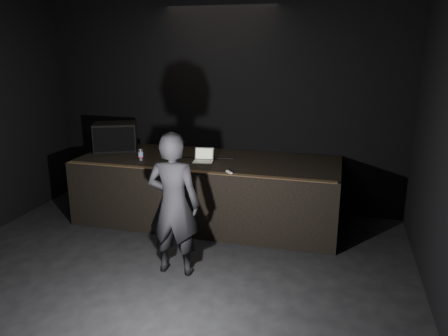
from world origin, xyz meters
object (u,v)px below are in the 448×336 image
stage_monitor (115,137)px  person (174,204)px  laptop (203,158)px  beer_can (141,154)px  stage_riser (208,190)px

stage_monitor → person: bearing=-70.5°
laptop → beer_can: 0.96m
stage_riser → laptop: size_ratio=12.47×
beer_can → person: bearing=-51.9°
laptop → stage_monitor: bearing=160.7°
laptop → person: bearing=-93.6°
laptop → beer_can: bearing=-177.2°
laptop → person: person is taller
stage_monitor → person: (1.76, -1.87, -0.35)m
stage_riser → beer_can: size_ratio=22.41×
laptop → person: size_ratio=0.18×
stage_riser → laptop: 0.57m
stage_riser → beer_can: (-0.97, -0.32, 0.59)m
stage_monitor → beer_can: 0.87m
beer_can → stage_riser: bearing=18.1°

